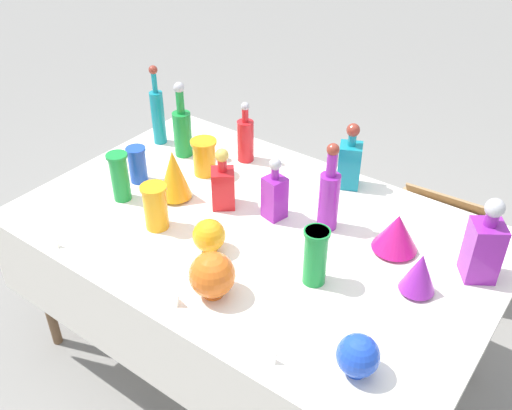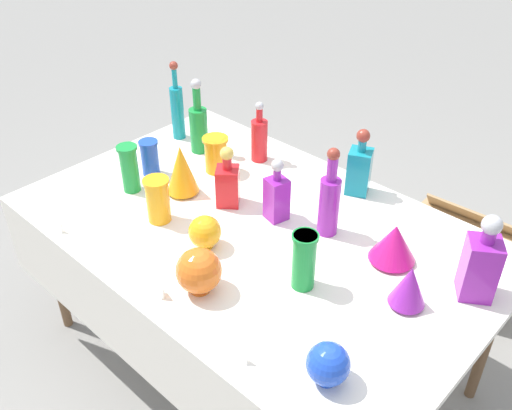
{
  "view_description": "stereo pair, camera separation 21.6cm",
  "coord_description": "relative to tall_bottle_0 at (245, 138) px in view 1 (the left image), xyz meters",
  "views": [
    {
      "loc": [
        1.05,
        -1.44,
        2.09
      ],
      "look_at": [
        0.0,
        0.0,
        0.86
      ],
      "focal_mm": 40.0,
      "sensor_mm": 36.0,
      "label": 1
    },
    {
      "loc": [
        1.22,
        -1.3,
        2.09
      ],
      "look_at": [
        0.0,
        0.0,
        0.86
      ],
      "focal_mm": 40.0,
      "sensor_mm": 36.0,
      "label": 2
    }
  ],
  "objects": [
    {
      "name": "fluted_vase_1",
      "position": [
        0.84,
        -0.21,
        -0.03
      ],
      "size": [
        0.17,
        0.17,
        0.15
      ],
      "color": "#C61972",
      "rests_on": "display_table"
    },
    {
      "name": "square_decanter_3",
      "position": [
        0.49,
        0.09,
        0.01
      ],
      "size": [
        0.12,
        0.12,
        0.29
      ],
      "color": "teal",
      "rests_on": "display_table"
    },
    {
      "name": "price_tag_right",
      "position": [
        0.38,
        -0.89,
        -0.09
      ],
      "size": [
        0.05,
        0.03,
        0.04
      ],
      "primitive_type": "cube",
      "rotation": [
        -0.21,
        0.0,
        -0.26
      ],
      "color": "white",
      "rests_on": "display_table"
    },
    {
      "name": "tall_bottle_3",
      "position": [
        -0.26,
        -0.13,
        0.02
      ],
      "size": [
        0.08,
        0.08,
        0.36
      ],
      "color": "#198C38",
      "rests_on": "display_table"
    },
    {
      "name": "slender_vase_3",
      "position": [
        0.69,
        -0.52,
        0.0
      ],
      "size": [
        0.09,
        0.09,
        0.21
      ],
      "color": "#198C38",
      "rests_on": "display_table"
    },
    {
      "name": "square_decanter_2",
      "position": [
        1.13,
        -0.17,
        0.02
      ],
      "size": [
        0.15,
        0.15,
        0.32
      ],
      "color": "purple",
      "rests_on": "display_table"
    },
    {
      "name": "ground_plane",
      "position": [
        0.34,
        -0.39,
        -0.87
      ],
      "size": [
        40.0,
        40.0,
        0.0
      ],
      "primitive_type": "plane",
      "color": "gray"
    },
    {
      "name": "slender_vase_2",
      "position": [
        -0.07,
        -0.2,
        -0.02
      ],
      "size": [
        0.12,
        0.12,
        0.16
      ],
      "color": "orange",
      "rests_on": "display_table"
    },
    {
      "name": "fluted_vase_0",
      "position": [
        0.99,
        -0.36,
        -0.03
      ],
      "size": [
        0.12,
        0.12,
        0.16
      ],
      "color": "purple",
      "rests_on": "display_table"
    },
    {
      "name": "slender_vase_0",
      "position": [
        -0.27,
        -0.42,
        -0.02
      ],
      "size": [
        0.08,
        0.08,
        0.16
      ],
      "color": "blue",
      "rests_on": "display_table"
    },
    {
      "name": "slender_vase_4",
      "position": [
        0.04,
        -0.62,
        -0.01
      ],
      "size": [
        0.1,
        0.1,
        0.19
      ],
      "color": "orange",
      "rests_on": "display_table"
    },
    {
      "name": "slender_vase_1",
      "position": [
        -0.22,
        -0.56,
        0.0
      ],
      "size": [
        0.09,
        0.09,
        0.21
      ],
      "color": "#198C38",
      "rests_on": "display_table"
    },
    {
      "name": "round_bowl_1",
      "position": [
        0.99,
        -0.79,
        -0.04
      ],
      "size": [
        0.13,
        0.13,
        0.13
      ],
      "color": "blue",
      "rests_on": "display_table"
    },
    {
      "name": "price_tag_left",
      "position": [
        -0.19,
        -0.93,
        -0.09
      ],
      "size": [
        0.05,
        0.02,
        0.04
      ],
      "primitive_type": "cube",
      "rotation": [
        -0.21,
        0.0,
        0.15
      ],
      "color": "white",
      "rests_on": "display_table"
    },
    {
      "name": "fluted_vase_2",
      "position": [
        -0.04,
        -0.43,
        0.0
      ],
      "size": [
        0.14,
        0.14,
        0.22
      ],
      "color": "orange",
      "rests_on": "display_table"
    },
    {
      "name": "cardboard_box_behind_left",
      "position": [
        0.77,
        0.63,
        -0.67
      ],
      "size": [
        0.54,
        0.35,
        0.48
      ],
      "color": "tan",
      "rests_on": "ground"
    },
    {
      "name": "tall_bottle_2",
      "position": [
        -0.44,
        -0.11,
        0.04
      ],
      "size": [
        0.06,
        0.06,
        0.39
      ],
      "color": "teal",
      "rests_on": "display_table"
    },
    {
      "name": "display_table",
      "position": [
        0.34,
        -0.43,
        -0.17
      ],
      "size": [
        1.84,
        1.18,
        0.76
      ],
      "color": "white",
      "rests_on": "ground"
    },
    {
      "name": "round_bowl_0",
      "position": [
        0.45,
        -0.78,
        -0.03
      ],
      "size": [
        0.15,
        0.15,
        0.16
      ],
      "color": "orange",
      "rests_on": "display_table"
    },
    {
      "name": "square_decanter_1",
      "position": [
        0.15,
        -0.35,
        -0.01
      ],
      "size": [
        0.13,
        0.13,
        0.26
      ],
      "color": "red",
      "rests_on": "display_table"
    },
    {
      "name": "price_tag_center",
      "position": [
        0.76,
        -0.9,
        -0.09
      ],
      "size": [
        0.06,
        0.02,
        0.04
      ],
      "primitive_type": "cube",
      "rotation": [
        -0.21,
        0.0,
        0.06
      ],
      "color": "white",
      "rests_on": "display_table"
    },
    {
      "name": "tall_bottle_0",
      "position": [
        0.0,
        0.0,
        0.0
      ],
      "size": [
        0.08,
        0.08,
        0.29
      ],
      "color": "red",
      "rests_on": "display_table"
    },
    {
      "name": "tall_bottle_1",
      "position": [
        0.57,
        -0.23,
        0.03
      ],
      "size": [
        0.08,
        0.08,
        0.36
      ],
      "color": "purple",
      "rests_on": "display_table"
    },
    {
      "name": "round_bowl_2",
      "position": [
        0.29,
        -0.61,
        -0.04
      ],
      "size": [
        0.12,
        0.12,
        0.13
      ],
      "color": "orange",
      "rests_on": "display_table"
    },
    {
      "name": "square_decanter_0",
      "position": [
        0.36,
        -0.29,
        -0.0
      ],
      "size": [
        0.09,
        0.09,
        0.27
      ],
      "color": "purple",
      "rests_on": "display_table"
    }
  ]
}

